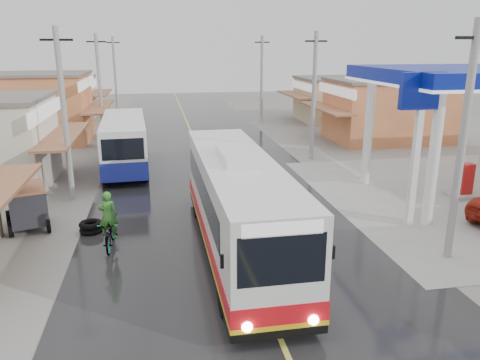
# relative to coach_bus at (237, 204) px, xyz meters

# --- Properties ---
(ground) EXTENTS (120.00, 120.00, 0.00)m
(ground) POSITION_rel_coach_bus_xyz_m (0.16, -1.91, -1.78)
(ground) COLOR slate
(ground) RESTS_ON ground
(road) EXTENTS (12.00, 90.00, 0.02)m
(road) POSITION_rel_coach_bus_xyz_m (0.16, 13.09, -1.77)
(road) COLOR black
(road) RESTS_ON ground
(centre_line) EXTENTS (0.15, 90.00, 0.01)m
(centre_line) POSITION_rel_coach_bus_xyz_m (0.16, 13.09, -1.76)
(centre_line) COLOR #D8CC4C
(centre_line) RESTS_ON road
(shopfronts_right) EXTENTS (11.00, 44.00, 4.80)m
(shopfronts_right) POSITION_rel_coach_bus_xyz_m (15.16, 10.09, -1.78)
(shopfronts_right) COLOR beige
(shopfronts_right) RESTS_ON ground
(utility_poles_left) EXTENTS (1.60, 50.00, 8.00)m
(utility_poles_left) POSITION_rel_coach_bus_xyz_m (-6.84, 14.09, -1.78)
(utility_poles_left) COLOR gray
(utility_poles_left) RESTS_ON ground
(utility_poles_right) EXTENTS (1.60, 36.00, 8.00)m
(utility_poles_right) POSITION_rel_coach_bus_xyz_m (7.16, 13.09, -1.78)
(utility_poles_right) COLOR gray
(utility_poles_right) RESTS_ON ground
(coach_bus) EXTENTS (2.81, 11.85, 3.69)m
(coach_bus) POSITION_rel_coach_bus_xyz_m (0.00, 0.00, 0.00)
(coach_bus) COLOR silver
(coach_bus) RESTS_ON road
(second_bus) EXTENTS (2.86, 9.15, 3.00)m
(second_bus) POSITION_rel_coach_bus_xyz_m (-4.63, 12.76, -0.16)
(second_bus) COLOR silver
(second_bus) RESTS_ON road
(cyclist) EXTENTS (0.77, 2.08, 2.22)m
(cyclist) POSITION_rel_coach_bus_xyz_m (-4.54, 1.03, -1.05)
(cyclist) COLOR black
(cyclist) RESTS_ON ground
(tricycle_near) EXTENTS (2.13, 2.47, 1.76)m
(tricycle_near) POSITION_rel_coach_bus_xyz_m (-7.99, 3.60, -0.77)
(tricycle_near) COLOR #26262D
(tricycle_near) RESTS_ON ground
(tyre_stack) EXTENTS (0.92, 0.92, 0.47)m
(tyre_stack) POSITION_rel_coach_bus_xyz_m (-5.44, 2.63, -1.55)
(tyre_stack) COLOR black
(tyre_stack) RESTS_ON ground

